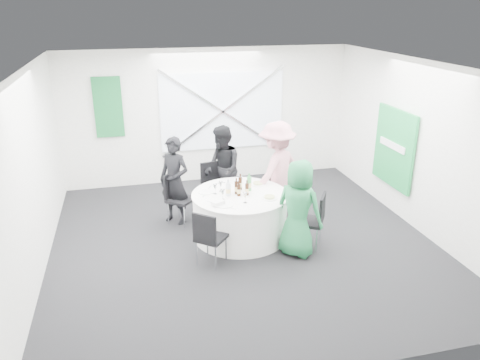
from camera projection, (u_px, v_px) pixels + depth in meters
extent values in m
plane|color=black|center=(243.00, 242.00, 7.59)|extent=(6.00, 6.00, 0.00)
plane|color=white|center=(243.00, 66.00, 6.59)|extent=(6.00, 6.00, 0.00)
plane|color=silver|center=(208.00, 116.00, 9.81)|extent=(6.00, 0.00, 6.00)
plane|color=silver|center=(322.00, 258.00, 4.37)|extent=(6.00, 0.00, 6.00)
plane|color=silver|center=(32.00, 177.00, 6.42)|extent=(0.00, 6.00, 6.00)
plane|color=silver|center=(418.00, 146.00, 7.76)|extent=(0.00, 6.00, 6.00)
cube|color=silver|center=(222.00, 111.00, 9.81)|extent=(2.60, 0.03, 1.60)
cube|color=silver|center=(223.00, 111.00, 9.77)|extent=(2.63, 0.05, 1.84)
cube|color=silver|center=(223.00, 111.00, 9.77)|extent=(2.63, 0.05, 1.84)
cube|color=#125D26|center=(108.00, 107.00, 9.21)|extent=(0.55, 0.04, 1.20)
cube|color=green|center=(394.00, 148.00, 8.36)|extent=(0.05, 1.20, 1.40)
cylinder|color=white|center=(240.00, 216.00, 7.64)|extent=(1.52, 1.52, 0.74)
cylinder|color=white|center=(240.00, 195.00, 7.50)|extent=(1.56, 1.56, 0.02)
cube|color=black|center=(215.00, 189.00, 8.54)|extent=(0.48, 0.48, 0.05)
cube|color=black|center=(211.00, 173.00, 8.62)|extent=(0.39, 0.11, 0.44)
cylinder|color=silver|center=(220.00, 196.00, 8.83)|extent=(0.02, 0.02, 0.42)
cylinder|color=silver|center=(203.00, 199.00, 8.70)|extent=(0.02, 0.02, 0.42)
cylinder|color=silver|center=(227.00, 202.00, 8.55)|extent=(0.02, 0.02, 0.42)
cylinder|color=silver|center=(210.00, 206.00, 8.42)|extent=(0.02, 0.02, 0.42)
cube|color=black|center=(181.00, 200.00, 8.10)|extent=(0.57, 0.57, 0.05)
cube|color=black|center=(171.00, 185.00, 8.10)|extent=(0.28, 0.32, 0.44)
cylinder|color=silver|center=(179.00, 206.00, 8.39)|extent=(0.02, 0.02, 0.42)
cylinder|color=silver|center=(168.00, 213.00, 8.11)|extent=(0.02, 0.02, 0.42)
cylinder|color=silver|center=(194.00, 210.00, 8.25)|extent=(0.02, 0.02, 0.42)
cylinder|color=silver|center=(184.00, 217.00, 7.97)|extent=(0.02, 0.02, 0.42)
cube|color=black|center=(272.00, 196.00, 8.35)|extent=(0.53, 0.53, 0.04)
cube|color=black|center=(278.00, 181.00, 8.40)|extent=(0.26, 0.30, 0.40)
cylinder|color=silver|center=(283.00, 206.00, 8.45)|extent=(0.02, 0.02, 0.39)
cylinder|color=silver|center=(269.00, 202.00, 8.62)|extent=(0.02, 0.02, 0.39)
cylinder|color=silver|center=(274.00, 211.00, 8.22)|extent=(0.02, 0.02, 0.39)
cylinder|color=silver|center=(260.00, 207.00, 8.39)|extent=(0.02, 0.02, 0.39)
cube|color=black|center=(309.00, 222.00, 7.28)|extent=(0.57, 0.57, 0.05)
cube|color=black|center=(322.00, 209.00, 7.14)|extent=(0.24, 0.35, 0.44)
cylinder|color=silver|center=(317.00, 241.00, 7.17)|extent=(0.02, 0.02, 0.42)
cylinder|color=silver|center=(320.00, 232.00, 7.47)|extent=(0.02, 0.02, 0.42)
cylinder|color=silver|center=(295.00, 238.00, 7.27)|extent=(0.02, 0.02, 0.42)
cylinder|color=silver|center=(300.00, 229.00, 7.56)|extent=(0.02, 0.02, 0.42)
cube|color=black|center=(211.00, 238.00, 6.82)|extent=(0.55, 0.55, 0.05)
cube|color=black|center=(204.00, 229.00, 6.58)|extent=(0.31, 0.27, 0.42)
cylinder|color=silver|center=(197.00, 253.00, 6.83)|extent=(0.02, 0.02, 0.40)
cylinder|color=silver|center=(216.00, 258.00, 6.70)|extent=(0.02, 0.02, 0.40)
cylinder|color=silver|center=(208.00, 244.00, 7.10)|extent=(0.02, 0.02, 0.40)
cylinder|color=silver|center=(226.00, 249.00, 6.97)|extent=(0.02, 0.02, 0.40)
imported|color=black|center=(174.00, 181.00, 8.03)|extent=(0.67, 0.65, 1.54)
imported|color=black|center=(222.00, 169.00, 8.48)|extent=(0.47, 0.80, 1.60)
imported|color=pink|center=(277.00, 171.00, 8.18)|extent=(1.23, 1.10, 1.76)
imported|color=#217C46|center=(299.00, 209.00, 6.97)|extent=(0.86, 0.87, 1.51)
cylinder|color=white|center=(238.00, 181.00, 8.02)|extent=(0.29, 0.29, 0.01)
cylinder|color=white|center=(206.00, 192.00, 7.56)|extent=(0.25, 0.25, 0.01)
cylinder|color=white|center=(258.00, 184.00, 7.88)|extent=(0.25, 0.25, 0.01)
cylinder|color=#9EB360|center=(258.00, 183.00, 7.88)|extent=(0.16, 0.16, 0.02)
cylinder|color=white|center=(269.00, 198.00, 7.33)|extent=(0.25, 0.25, 0.01)
cylinder|color=#9EB360|center=(269.00, 197.00, 7.32)|extent=(0.17, 0.17, 0.02)
cylinder|color=white|center=(224.00, 205.00, 7.09)|extent=(0.27, 0.27, 0.01)
cube|color=white|center=(218.00, 203.00, 7.08)|extent=(0.23, 0.20, 0.05)
cylinder|color=#331709|center=(236.00, 188.00, 7.47)|extent=(0.06, 0.06, 0.21)
cylinder|color=#331709|center=(236.00, 180.00, 7.42)|extent=(0.02, 0.02, 0.06)
cylinder|color=#EACA7C|center=(236.00, 189.00, 7.48)|extent=(0.06, 0.06, 0.07)
cylinder|color=#331709|center=(240.00, 184.00, 7.63)|extent=(0.06, 0.06, 0.22)
cylinder|color=#331709|center=(240.00, 176.00, 7.58)|extent=(0.02, 0.02, 0.06)
cylinder|color=#EACA7C|center=(240.00, 185.00, 7.64)|extent=(0.06, 0.06, 0.08)
cylinder|color=#331709|center=(247.00, 189.00, 7.43)|extent=(0.06, 0.06, 0.19)
cylinder|color=#331709|center=(247.00, 182.00, 7.38)|extent=(0.02, 0.02, 0.06)
cylinder|color=#EACA7C|center=(247.00, 190.00, 7.44)|extent=(0.06, 0.06, 0.07)
cylinder|color=#331709|center=(239.00, 190.00, 7.39)|extent=(0.06, 0.06, 0.20)
cylinder|color=#331709|center=(239.00, 182.00, 7.35)|extent=(0.02, 0.02, 0.06)
cylinder|color=#EACA7C|center=(239.00, 191.00, 7.40)|extent=(0.06, 0.06, 0.07)
cylinder|color=green|center=(249.00, 184.00, 7.60)|extent=(0.08, 0.08, 0.23)
cylinder|color=green|center=(249.00, 175.00, 7.55)|extent=(0.03, 0.03, 0.06)
cylinder|color=#EACA7C|center=(249.00, 185.00, 7.61)|extent=(0.08, 0.08, 0.08)
cylinder|color=silver|center=(228.00, 189.00, 7.40)|extent=(0.08, 0.08, 0.21)
cylinder|color=silver|center=(228.00, 181.00, 7.35)|extent=(0.03, 0.03, 0.06)
cylinder|color=#EACA7C|center=(228.00, 191.00, 7.41)|extent=(0.08, 0.08, 0.07)
cylinder|color=white|center=(223.00, 199.00, 7.29)|extent=(0.06, 0.06, 0.00)
cylinder|color=white|center=(223.00, 196.00, 7.27)|extent=(0.01, 0.01, 0.10)
cone|color=white|center=(223.00, 192.00, 7.24)|extent=(0.07, 0.07, 0.08)
cylinder|color=white|center=(241.00, 186.00, 7.81)|extent=(0.06, 0.06, 0.00)
cylinder|color=white|center=(241.00, 183.00, 7.79)|extent=(0.01, 0.01, 0.10)
cone|color=white|center=(241.00, 179.00, 7.76)|extent=(0.07, 0.07, 0.08)
cylinder|color=white|center=(245.00, 203.00, 7.17)|extent=(0.06, 0.06, 0.00)
cylinder|color=white|center=(245.00, 199.00, 7.15)|extent=(0.01, 0.01, 0.10)
cone|color=white|center=(245.00, 195.00, 7.13)|extent=(0.07, 0.07, 0.08)
cylinder|color=white|center=(215.00, 194.00, 7.50)|extent=(0.06, 0.06, 0.00)
cylinder|color=white|center=(215.00, 191.00, 7.48)|extent=(0.01, 0.01, 0.10)
cone|color=white|center=(215.00, 186.00, 7.46)|extent=(0.07, 0.07, 0.08)
cylinder|color=white|center=(221.00, 191.00, 7.60)|extent=(0.06, 0.06, 0.00)
cylinder|color=white|center=(221.00, 188.00, 7.59)|extent=(0.01, 0.01, 0.10)
cone|color=white|center=(221.00, 184.00, 7.56)|extent=(0.07, 0.07, 0.08)
cube|color=silver|center=(243.00, 181.00, 8.03)|extent=(0.15, 0.02, 0.01)
cube|color=silver|center=(221.00, 183.00, 7.94)|extent=(0.15, 0.02, 0.01)
cube|color=silver|center=(209.00, 187.00, 7.75)|extent=(0.08, 0.14, 0.01)
cube|color=silver|center=(204.00, 195.00, 7.44)|extent=(0.08, 0.14, 0.01)
cube|color=silver|center=(210.00, 202.00, 7.18)|extent=(0.11, 0.13, 0.01)
cube|color=silver|center=(231.00, 208.00, 6.97)|extent=(0.12, 0.12, 0.01)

